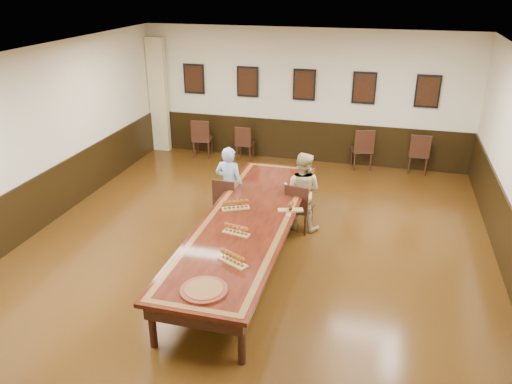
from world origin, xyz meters
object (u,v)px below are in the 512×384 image
(person_man, at_px, (229,184))
(conference_table, at_px, (248,226))
(spare_chair_a, at_px, (202,138))
(chair_woman, at_px, (300,206))
(carved_platter, at_px, (204,290))
(spare_chair_d, at_px, (419,153))
(chair_man, at_px, (228,200))
(spare_chair_c, at_px, (362,148))
(person_woman, at_px, (302,191))
(spare_chair_b, at_px, (245,142))

(person_man, height_order, conference_table, person_man)
(spare_chair_a, bearing_deg, chair_woman, 125.57)
(carved_platter, bearing_deg, chair_woman, 79.80)
(conference_table, distance_m, carved_platter, 2.06)
(spare_chair_d, xyz_separation_m, carved_platter, (-2.76, -6.87, 0.29))
(chair_woman, height_order, carved_platter, chair_woman)
(chair_woman, height_order, spare_chair_d, spare_chair_d)
(spare_chair_d, height_order, person_man, person_man)
(spare_chair_a, relative_size, carved_platter, 1.31)
(chair_man, bearing_deg, person_man, -90.00)
(spare_chair_c, xyz_separation_m, spare_chair_d, (1.30, 0.05, -0.01))
(spare_chair_a, bearing_deg, carved_platter, 103.32)
(chair_woman, relative_size, conference_table, 0.19)
(chair_man, height_order, conference_table, chair_man)
(person_man, height_order, person_woman, person_woman)
(spare_chair_b, height_order, person_woman, person_woman)
(person_man, bearing_deg, person_woman, -174.95)
(chair_woman, height_order, person_woman, person_woman)
(chair_man, xyz_separation_m, spare_chair_d, (3.52, 3.60, 0.03))
(spare_chair_c, relative_size, person_woman, 0.68)
(spare_chair_a, distance_m, person_man, 3.73)
(person_man, distance_m, carved_platter, 3.45)
(conference_table, relative_size, carved_platter, 6.63)
(chair_man, xyz_separation_m, chair_woman, (1.36, 0.04, 0.01))
(person_woman, xyz_separation_m, carved_platter, (-0.61, -3.40, 0.04))
(chair_woman, distance_m, spare_chair_c, 3.62)
(spare_chair_a, bearing_deg, spare_chair_d, 175.00)
(spare_chair_c, bearing_deg, spare_chair_a, -11.75)
(spare_chair_b, relative_size, conference_table, 0.17)
(chair_man, xyz_separation_m, spare_chair_b, (-0.65, 3.45, -0.02))
(person_man, xyz_separation_m, person_woman, (1.37, 0.04, 0.00))
(spare_chair_a, relative_size, person_man, 0.68)
(conference_table, bearing_deg, person_man, 119.28)
(conference_table, height_order, carved_platter, carved_platter)
(person_woman, bearing_deg, conference_table, 73.94)
(spare_chair_a, bearing_deg, chair_man, 110.09)
(chair_man, bearing_deg, conference_table, 124.88)
(person_man, bearing_deg, conference_table, 122.77)
(chair_woman, bearing_deg, person_woman, -90.00)
(spare_chair_d, relative_size, conference_table, 0.19)
(spare_chair_b, relative_size, carved_platter, 1.15)
(person_man, xyz_separation_m, carved_platter, (0.76, -3.36, 0.04))
(spare_chair_b, bearing_deg, spare_chair_a, 4.54)
(chair_man, relative_size, spare_chair_a, 0.92)
(chair_woman, relative_size, spare_chair_a, 0.94)
(chair_man, bearing_deg, person_woman, -170.94)
(spare_chair_c, bearing_deg, person_woman, 61.70)
(spare_chair_b, distance_m, person_man, 3.43)
(chair_woman, relative_size, person_man, 0.64)
(spare_chair_c, distance_m, spare_chair_d, 1.30)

